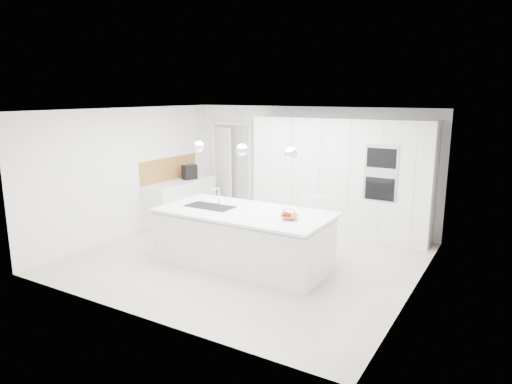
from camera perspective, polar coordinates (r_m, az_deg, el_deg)
The scene contains 28 objects.
floor at distance 7.92m, azimuth -1.12°, elevation -8.20°, with size 5.50×5.50×0.00m, color #BFB59B.
wall_back at distance 9.76m, azimuth 6.62°, elevation 3.20°, with size 5.50×5.50×0.00m, color white.
wall_left at distance 9.30m, azimuth -15.72°, elevation 2.39°, with size 5.00×5.00×0.00m, color white.
ceiling at distance 7.43m, azimuth -1.20°, elevation 10.19°, with size 5.50×5.50×0.00m, color white.
tall_cabinets at distance 9.20m, azimuth 10.38°, elevation 1.91°, with size 3.60×0.60×2.30m, color white.
oven_stack at distance 8.61m, azimuth 15.33°, elevation 2.33°, with size 0.62×0.04×1.05m, color #A5A5A8, non-canonical shape.
doorway_frame at distance 10.70m, azimuth -3.06°, elevation 2.84°, with size 1.11×0.08×2.13m, color white, non-canonical shape.
hallway_door at distance 10.80m, azimuth -4.31°, elevation 2.80°, with size 0.82×0.04×2.00m, color white.
radiator at distance 10.55m, azimuth -1.63°, elevation 1.75°, with size 0.32×0.04×1.40m, color white, non-canonical shape.
left_base_cabinets at distance 10.12m, azimuth -9.38°, elevation -1.29°, with size 0.60×1.80×0.86m, color white.
left_worktop at distance 10.02m, azimuth -9.46°, elevation 1.21°, with size 0.62×1.82×0.04m, color white.
oak_backsplash at distance 10.16m, azimuth -10.76°, elevation 2.86°, with size 0.02×1.80×0.50m, color #A9763C.
island_base at distance 7.49m, azimuth -1.69°, elevation -5.94°, with size 2.80×1.20×0.86m, color white.
island_worktop at distance 7.40m, azimuth -1.51°, elevation -2.52°, with size 2.84×1.40×0.04m, color white.
island_sink at distance 7.73m, azimuth -5.79°, elevation -2.40°, with size 0.84×0.44×0.18m, color #3F3F42, non-canonical shape.
island_tap at distance 7.81m, azimuth -4.66°, elevation -0.50°, with size 0.02×0.02×0.30m, color white.
pendant_left at distance 7.66m, azimuth -7.17°, elevation 5.65°, with size 0.20×0.20×0.20m, color white.
pendant_mid at distance 7.17m, azimuth -1.77°, elevation 5.30°, with size 0.20×0.20×0.20m, color white.
pendant_right at distance 6.76m, azimuth 4.35°, elevation 4.85°, with size 0.20×0.20×0.20m, color white.
fruit_bowl at distance 6.93m, azimuth 4.20°, elevation -3.12°, with size 0.27×0.27×0.07m, color #A9763C.
espresso_machine at distance 10.21m, azimuth -8.31°, elevation 2.49°, with size 0.19×0.30×0.32m, color black.
bar_stool_left at distance 7.90m, azimuth 6.36°, elevation -4.27°, with size 0.35×0.49×1.06m, color white, non-canonical shape.
bar_stool_right at distance 7.87m, azimuth 7.54°, elevation -4.48°, with size 0.34×0.47×1.03m, color white, non-canonical shape.
apple_a at distance 6.91m, azimuth 3.68°, elevation -2.82°, with size 0.09×0.09×0.09m, color #A40D16.
apple_b at distance 6.88m, azimuth 4.06°, elevation -2.90°, with size 0.08×0.08×0.08m, color #A40D16.
apple_c at distance 6.88m, azimuth 3.99°, elevation -2.97°, with size 0.07×0.07×0.07m, color #A40D16.
apple_extra_3 at distance 6.92m, azimuth 3.79°, elevation -2.80°, with size 0.09×0.09×0.09m, color #A40D16.
banana_bunch at distance 6.91m, azimuth 4.11°, elevation -2.47°, with size 0.21×0.21×0.03m, color yellow.
Camera 1 is at (3.92, -6.31, 2.76)m, focal length 32.00 mm.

